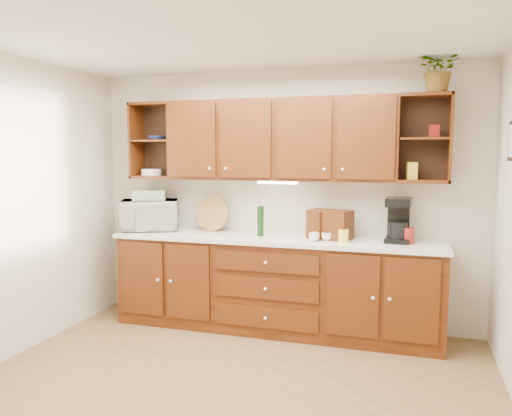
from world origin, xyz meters
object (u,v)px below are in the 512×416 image
Objects in this scene: microwave at (150,215)px; bread_box at (330,224)px; coffee_maker at (398,221)px; potted_plant at (440,69)px.

microwave reaches higher than bread_box.
potted_plant is (0.31, -0.01, 1.35)m from coffee_maker.
potted_plant is at bearing 17.44° from bread_box.
bread_box is at bearing -173.96° from coffee_maker.
potted_plant is (0.94, 0.01, 1.41)m from bread_box.
coffee_maker is 1.39m from potted_plant.
coffee_maker is (2.56, 0.05, 0.04)m from microwave.
potted_plant reaches higher than microwave.
bread_box is at bearing -23.52° from microwave.
coffee_maker reaches higher than bread_box.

